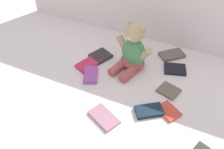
% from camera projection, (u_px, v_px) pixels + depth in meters
% --- Properties ---
extents(ground_plane, '(3.20, 3.20, 0.00)m').
position_uv_depth(ground_plane, '(118.00, 76.00, 1.25)').
color(ground_plane, silver).
extents(teddy_bear, '(0.22, 0.22, 0.27)m').
position_uv_depth(teddy_bear, '(133.00, 52.00, 1.23)').
color(teddy_bear, '#4C8C59').
rests_on(teddy_bear, ground_plane).
extents(book_case_0, '(0.12, 0.12, 0.01)m').
position_uv_depth(book_case_0, '(168.00, 111.00, 1.07)').
color(book_case_0, red).
rests_on(book_case_0, ground_plane).
extents(book_case_2, '(0.12, 0.14, 0.02)m').
position_uv_depth(book_case_2, '(87.00, 65.00, 1.30)').
color(book_case_2, '#BE2643').
rests_on(book_case_2, ground_plane).
extents(book_case_3, '(0.13, 0.11, 0.02)m').
position_uv_depth(book_case_3, '(175.00, 69.00, 1.27)').
color(book_case_3, black).
rests_on(book_case_3, ground_plane).
extents(book_case_4, '(0.16, 0.13, 0.01)m').
position_uv_depth(book_case_4, '(104.00, 117.00, 1.05)').
color(book_case_4, '#A76B84').
rests_on(book_case_4, ground_plane).
extents(book_case_5, '(0.15, 0.15, 0.02)m').
position_uv_depth(book_case_5, '(172.00, 55.00, 1.36)').
color(book_case_5, brown).
rests_on(book_case_5, ground_plane).
extents(book_case_6, '(0.13, 0.14, 0.02)m').
position_uv_depth(book_case_6, '(101.00, 56.00, 1.35)').
color(book_case_6, '#2B2228').
rests_on(book_case_6, ground_plane).
extents(book_case_7, '(0.12, 0.11, 0.01)m').
position_uv_depth(book_case_7, '(169.00, 91.00, 1.16)').
color(book_case_7, brown).
rests_on(book_case_7, ground_plane).
extents(book_case_8, '(0.14, 0.13, 0.02)m').
position_uv_depth(book_case_8, '(149.00, 111.00, 1.07)').
color(book_case_8, '#112131').
rests_on(book_case_8, ground_plane).
extents(book_case_9, '(0.11, 0.14, 0.02)m').
position_uv_depth(book_case_9, '(91.00, 75.00, 1.24)').
color(book_case_9, purple).
rests_on(book_case_9, ground_plane).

